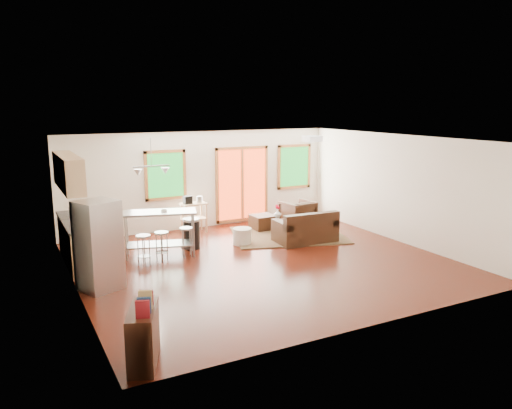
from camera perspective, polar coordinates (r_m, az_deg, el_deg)
name	(u,v)px	position (r m, az deg, el deg)	size (l,w,h in m)	color
floor	(262,263)	(10.70, 0.74, -6.65)	(7.50, 7.00, 0.02)	#391007
ceiling	(263,139)	(10.19, 0.78, 7.49)	(7.50, 7.00, 0.02)	white
back_wall	(201,180)	(13.51, -6.28, 2.82)	(7.50, 0.02, 2.60)	silver
left_wall	(72,222)	(9.25, -20.27, -1.85)	(0.02, 7.00, 2.60)	silver
right_wall	(400,188)	(12.55, 16.09, 1.77)	(0.02, 7.00, 2.60)	silver
front_wall	(375,244)	(7.54, 13.48, -4.37)	(7.50, 0.02, 2.60)	silver
window_left	(166,175)	(13.12, -10.30, 3.32)	(1.10, 0.05, 1.30)	#15591C
french_doors	(242,184)	(13.97, -1.59, 2.34)	(1.60, 0.05, 2.10)	#B83212
window_right	(294,167)	(14.73, 4.39, 4.35)	(1.10, 0.05, 1.30)	#15591C
rug	(288,235)	(12.80, 3.71, -3.51)	(2.75, 2.11, 0.03)	#425835
loveseat	(306,230)	(12.17, 5.72, -2.92)	(1.48, 0.89, 0.77)	black
coffee_table	(295,222)	(12.85, 4.42, -1.96)	(1.05, 0.70, 0.39)	#391B0F
armchair	(297,212)	(13.64, 4.75, -0.91)	(0.78, 0.73, 0.80)	black
ottoman	(263,222)	(13.36, 0.79, -2.04)	(0.59, 0.59, 0.39)	black
pouf	(242,236)	(11.98, -1.59, -3.65)	(0.44, 0.44, 0.39)	silver
vase	(278,213)	(12.99, 2.48, -0.96)	(0.20, 0.21, 0.34)	silver
cabinets	(76,221)	(11.01, -19.88, -1.76)	(0.64, 2.24, 2.30)	tan
refrigerator	(99,245)	(9.40, -17.53, -4.48)	(0.85, 0.84, 1.64)	#B7BABC
island	(160,225)	(11.15, -10.94, -2.36)	(1.71, 1.07, 1.01)	#B7BABC
cup	(164,211)	(11.03, -10.47, -0.76)	(0.13, 0.10, 0.13)	white
bar_stool_a	(143,243)	(10.61, -12.74, -4.31)	(0.40, 0.40, 0.65)	#B7BABC
bar_stool_b	(162,239)	(10.85, -10.74, -3.94)	(0.40, 0.40, 0.63)	#B7BABC
bar_stool_c	(187,235)	(11.07, -7.93, -3.47)	(0.36, 0.36, 0.65)	#B7BABC
trash_can	(192,233)	(11.68, -7.36, -3.28)	(0.51, 0.51, 0.71)	black
kitchen_cart	(193,207)	(13.03, -7.21, -0.31)	(0.66, 0.44, 0.99)	tan
bookshelf	(143,335)	(6.78, -12.75, -14.37)	(0.62, 0.91, 1.00)	#391B0F
ceiling_flush	(312,139)	(11.53, 6.44, 7.49)	(0.35, 0.35, 0.12)	white
pendant_light	(152,171)	(10.95, -11.83, 3.78)	(0.80, 0.18, 0.79)	gray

